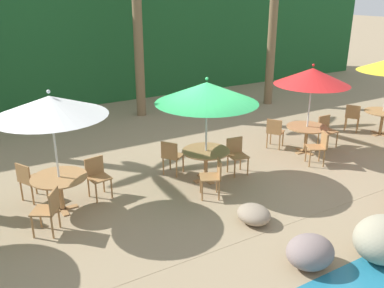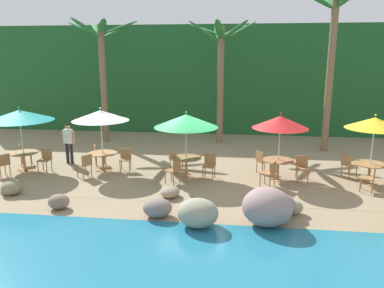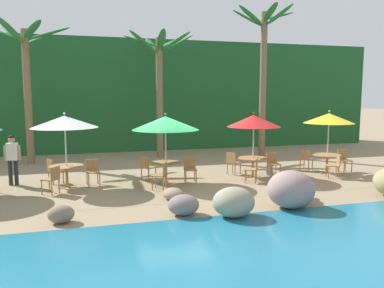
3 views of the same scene
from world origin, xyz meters
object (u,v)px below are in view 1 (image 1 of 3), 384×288
object	(u,v)px
umbrella_red	(312,77)
dining_table_yellow	(383,115)
chair_green_inland	(171,155)
umbrella_white	(50,106)
dining_table_green	(206,155)
chair_yellow_inland	(353,116)
chair_white_left	(49,208)
dining_table_white	(60,182)
umbrella_green	(207,93)
chair_red_inland	(275,131)
dining_table_red	(307,131)
chair_red_left	(319,145)
chair_white_inland	(29,179)
chair_white_seaward	(97,174)
chair_green_seaward	(236,153)
chair_red_seaward	(326,129)
chair_green_left	(214,175)

from	to	relation	value
umbrella_red	dining_table_yellow	distance (m)	3.43
chair_green_inland	umbrella_white	bearing A→B (deg)	-172.22
dining_table_green	chair_yellow_inland	distance (m)	5.89
chair_white_left	dining_table_white	bearing A→B (deg)	63.12
umbrella_green	dining_table_green	size ratio (longest dim) A/B	2.21
chair_green_inland	umbrella_red	bearing A→B (deg)	-8.04
chair_white_left	umbrella_white	bearing A→B (deg)	63.12
chair_green_inland	chair_red_inland	bearing A→B (deg)	2.04
dining_table_red	chair_red_left	xyz separation A→B (m)	(-0.34, -0.79, -0.10)
chair_white_inland	dining_table_yellow	distance (m)	10.17
chair_white_seaward	umbrella_green	world-z (taller)	umbrella_green
chair_white_seaward	umbrella_green	distance (m)	2.94
umbrella_white	chair_white_inland	size ratio (longest dim) A/B	2.86
chair_green_seaward	chair_yellow_inland	size ratio (longest dim) A/B	1.00
umbrella_red	chair_white_left	bearing A→B (deg)	-175.18
chair_green_seaward	dining_table_red	distance (m)	2.45
umbrella_white	chair_green_inland	bearing A→B (deg)	7.78
dining_table_green	chair_red_seaward	world-z (taller)	chair_red_seaward
chair_white_seaward	chair_green_left	size ratio (longest dim) A/B	1.00
chair_red_left	dining_table_green	bearing A→B (deg)	166.99
umbrella_green	umbrella_red	xyz separation A→B (m)	(3.30, 0.10, 0.01)
chair_green_seaward	chair_green_inland	bearing A→B (deg)	154.73
chair_green_seaward	umbrella_red	xyz separation A→B (m)	(2.45, 0.12, 1.58)
umbrella_white	chair_green_seaward	size ratio (longest dim) A/B	2.86
chair_green_left	chair_yellow_inland	world-z (taller)	same
dining_table_white	chair_green_left	bearing A→B (deg)	-20.01
dining_table_green	chair_red_seaward	xyz separation A→B (m)	(4.15, 0.18, -0.10)
chair_white_left	chair_red_inland	bearing A→B (deg)	11.03
umbrella_green	chair_red_inland	distance (m)	3.27
chair_green_inland	dining_table_yellow	bearing A→B (deg)	-5.29
dining_table_green	chair_green_seaward	distance (m)	0.86
umbrella_white	chair_green_seaward	xyz separation A→B (m)	(4.11, -0.30, -1.66)
chair_green_seaward	dining_table_yellow	world-z (taller)	chair_green_seaward
chair_red_inland	chair_white_inland	bearing A→B (deg)	177.99
chair_white_seaward	chair_red_left	size ratio (longest dim) A/B	1.00
chair_green_inland	chair_red_inland	size ratio (longest dim) A/B	1.00
umbrella_white	chair_green_left	size ratio (longest dim) A/B	2.86
chair_white_left	dining_table_red	distance (m)	6.97
umbrella_red	chair_red_seaward	world-z (taller)	umbrella_red
chair_red_left	chair_red_seaward	bearing A→B (deg)	36.02
dining_table_white	chair_white_inland	size ratio (longest dim) A/B	1.26
umbrella_red	dining_table_red	world-z (taller)	umbrella_red
umbrella_white	umbrella_red	size ratio (longest dim) A/B	1.02
dining_table_green	chair_green_seaward	xyz separation A→B (m)	(0.85, -0.02, -0.10)
chair_white_inland	dining_table_green	world-z (taller)	chair_white_inland
umbrella_red	chair_yellow_inland	world-z (taller)	umbrella_red
umbrella_red	dining_table_yellow	xyz separation A→B (m)	(3.09, -0.10, -1.48)
chair_red_inland	chair_green_seaward	bearing A→B (deg)	-157.61
umbrella_green	chair_green_inland	distance (m)	1.80
umbrella_white	chair_red_left	world-z (taller)	umbrella_white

